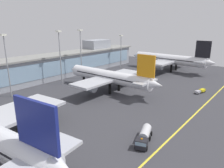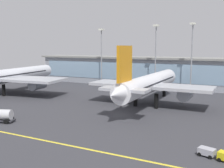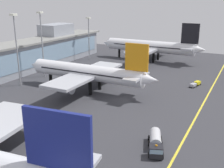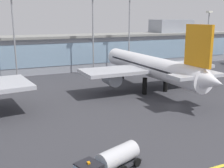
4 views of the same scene
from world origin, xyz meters
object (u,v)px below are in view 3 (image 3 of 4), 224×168
(airliner_far_right, at_px, (150,47))
(apron_light_mast_west, at_px, (16,40))
(fuel_tanker_truck, at_px, (156,143))
(apron_light_mast_far_east, at_px, (42,35))
(apron_light_mast_centre, at_px, (89,32))
(baggage_tug_near, at_px, (195,84))
(airliner_near_right, at_px, (87,73))

(airliner_far_right, relative_size, apron_light_mast_west, 2.15)
(fuel_tanker_truck, bearing_deg, apron_light_mast_far_east, -140.19)
(fuel_tanker_truck, xyz_separation_m, apron_light_mast_centre, (67.15, 57.25, 12.34))
(fuel_tanker_truck, xyz_separation_m, apron_light_mast_far_east, (32.33, 56.27, 14.58))
(apron_light_mast_west, relative_size, apron_light_mast_centre, 1.18)
(baggage_tug_near, bearing_deg, fuel_tanker_truck, -163.43)
(apron_light_mast_centre, bearing_deg, apron_light_mast_far_east, -178.40)
(airliner_near_right, bearing_deg, baggage_tug_near, -145.23)
(apron_light_mast_centre, relative_size, apron_light_mast_far_east, 0.84)
(airliner_near_right, height_order, fuel_tanker_truck, airliner_near_right)
(apron_light_mast_far_east, bearing_deg, apron_light_mast_centre, 1.60)
(fuel_tanker_truck, xyz_separation_m, apron_light_mast_west, (19.38, 56.04, 14.47))
(airliner_near_right, xyz_separation_m, apron_light_mast_centre, (41.71, 25.20, 7.67))
(airliner_near_right, height_order, baggage_tug_near, airliner_near_right)
(apron_light_mast_west, bearing_deg, airliner_near_right, -75.82)
(airliner_near_right, relative_size, apron_light_mast_far_east, 1.94)
(airliner_far_right, height_order, apron_light_mast_west, apron_light_mast_west)
(apron_light_mast_far_east, bearing_deg, fuel_tanker_truck, -119.88)
(airliner_near_right, xyz_separation_m, apron_light_mast_far_east, (6.89, 24.22, 9.92))
(fuel_tanker_truck, bearing_deg, airliner_near_right, -148.75)
(airliner_near_right, xyz_separation_m, fuel_tanker_truck, (-25.44, -32.05, -4.67))
(baggage_tug_near, height_order, apron_light_mast_far_east, apron_light_mast_far_east)
(baggage_tug_near, xyz_separation_m, apron_light_mast_centre, (20.24, 55.97, 13.06))
(fuel_tanker_truck, xyz_separation_m, baggage_tug_near, (46.91, 1.28, -0.72))
(airliner_far_right, distance_m, apron_light_mast_far_east, 54.45)
(apron_light_mast_far_east, bearing_deg, airliner_near_right, -105.88)
(apron_light_mast_west, bearing_deg, airliner_far_right, -23.86)
(fuel_tanker_truck, bearing_deg, airliner_far_right, -179.70)
(airliner_far_right, relative_size, fuel_tanker_truck, 5.65)
(airliner_far_right, xyz_separation_m, apron_light_mast_centre, (-11.79, 27.56, 6.97))
(baggage_tug_near, bearing_deg, apron_light_mast_far_east, 119.86)
(baggage_tug_near, bearing_deg, apron_light_mast_west, 131.70)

